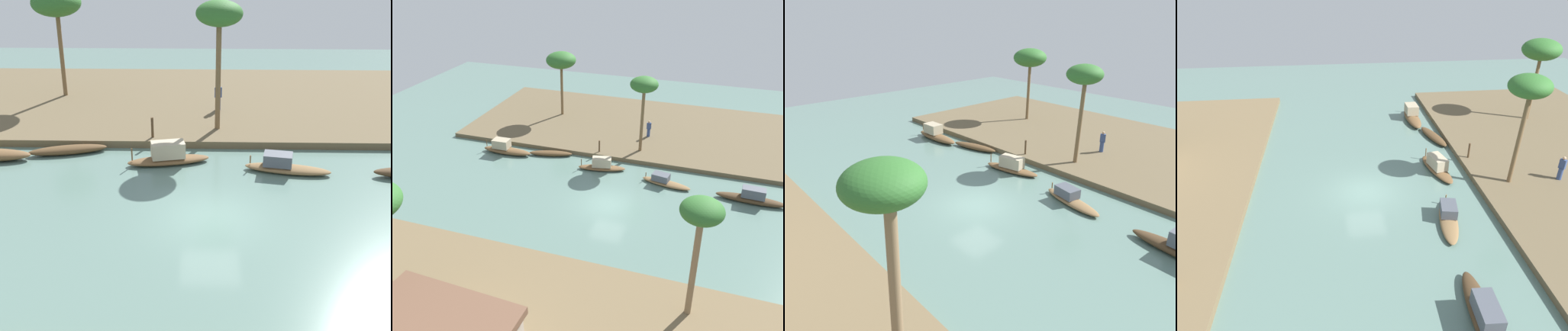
% 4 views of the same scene
% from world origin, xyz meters
% --- Properties ---
extents(river_water, '(66.56, 66.56, 0.00)m').
position_xyz_m(river_water, '(0.00, 0.00, 0.00)').
color(river_water, slate).
rests_on(river_water, ground).
extents(riverbank_left, '(36.37, 15.91, 0.40)m').
position_xyz_m(riverbank_left, '(0.00, -15.10, 0.20)').
color(riverbank_left, brown).
rests_on(riverbank_left, ground).
extents(sampan_with_tall_canopy, '(4.21, 1.89, 1.14)m').
position_xyz_m(sampan_with_tall_canopy, '(2.09, -5.18, 0.42)').
color(sampan_with_tall_canopy, brown).
rests_on(sampan_with_tall_canopy, river_water).
extents(sampan_downstream_large, '(4.20, 1.74, 0.93)m').
position_xyz_m(sampan_downstream_large, '(-3.52, -4.31, 0.32)').
color(sampan_downstream_large, brown).
rests_on(sampan_downstream_large, river_water).
extents(sampan_open_hull, '(4.08, 1.80, 0.43)m').
position_xyz_m(sampan_open_hull, '(7.39, -6.32, 0.21)').
color(sampan_open_hull, brown).
rests_on(sampan_open_hull, river_water).
extents(person_on_near_bank, '(0.45, 0.43, 1.65)m').
position_xyz_m(person_on_near_bank, '(-0.48, -12.59, 1.15)').
color(person_on_near_bank, '#33477A').
rests_on(person_on_near_bank, riverbank_left).
extents(mooring_post, '(0.14, 0.14, 1.12)m').
position_xyz_m(mooring_post, '(3.12, -7.75, 0.96)').
color(mooring_post, '#4C3823').
rests_on(mooring_post, riverbank_left).
extents(palm_tree_left_near, '(2.47, 2.47, 6.97)m').
position_xyz_m(palm_tree_left_near, '(-0.39, -9.34, 6.50)').
color(palm_tree_left_near, brown).
rests_on(palm_tree_left_near, riverbank_left).
extents(palm_tree_left_far, '(3.17, 3.17, 6.92)m').
position_xyz_m(palm_tree_left_far, '(9.86, -15.60, 6.37)').
color(palm_tree_left_far, brown).
rests_on(palm_tree_left_far, riverbank_left).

